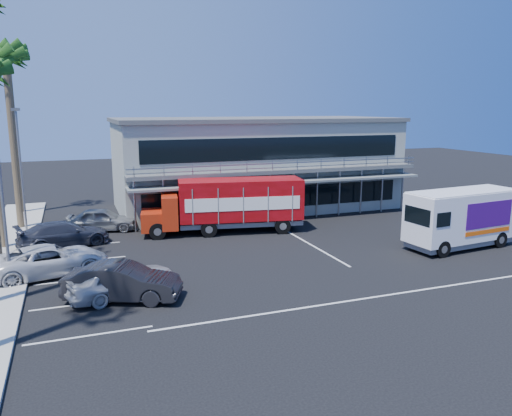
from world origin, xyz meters
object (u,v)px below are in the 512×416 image
object	(u,v)px
white_van	(462,218)
parked_car_b	(123,282)
parked_car_a	(121,278)
red_truck	(230,203)

from	to	relation	value
white_van	parked_car_b	bearing A→B (deg)	178.90
parked_car_a	white_van	bearing A→B (deg)	-103.79
red_truck	parked_car_a	bearing A→B (deg)	-120.34
parked_car_b	white_van	bearing A→B (deg)	-62.96
white_van	parked_car_b	size ratio (longest dim) A/B	1.46
white_van	parked_car_a	xyz separation A→B (m)	(-19.49, -1.02, -0.99)
parked_car_a	parked_car_b	bearing A→B (deg)	163.20
red_truck	parked_car_a	distance (m)	12.21
white_van	parked_car_a	size ratio (longest dim) A/B	1.50
parked_car_a	parked_car_b	distance (m)	0.50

